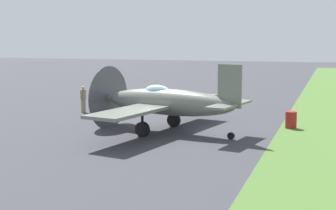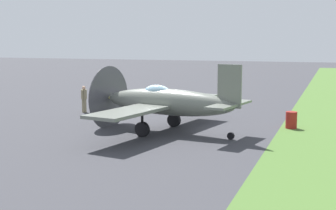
{
  "view_description": "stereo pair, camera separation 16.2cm",
  "coord_description": "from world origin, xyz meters",
  "views": [
    {
      "loc": [
        -24.35,
        -8.18,
        4.74
      ],
      "look_at": [
        -1.27,
        -0.3,
        1.42
      ],
      "focal_mm": 51.96,
      "sensor_mm": 36.0,
      "label": 1
    },
    {
      "loc": [
        -24.3,
        -8.33,
        4.74
      ],
      "look_at": [
        -1.27,
        -0.3,
        1.42
      ],
      "focal_mm": 51.96,
      "sensor_mm": 36.0,
      "label": 2
    }
  ],
  "objects": [
    {
      "name": "supply_crate",
      "position": [
        8.52,
        0.56,
        0.32
      ],
      "size": [
        1.23,
        1.23,
        0.64
      ],
      "primitive_type": "cube",
      "rotation": [
        0.0,
        0.0,
        0.53
      ],
      "color": "olive",
      "rests_on": "ground"
    },
    {
      "name": "ground_crew_chief",
      "position": [
        3.43,
        7.12,
        0.91
      ],
      "size": [
        0.63,
        0.38,
        1.73
      ],
      "rotation": [
        0.0,
        0.0,
        0.09
      ],
      "color": "#847A5B",
      "rests_on": "ground"
    },
    {
      "name": "airplane_lead",
      "position": [
        -1.23,
        -0.13,
        1.56
      ],
      "size": [
        10.53,
        8.4,
        3.73
      ],
      "rotation": [
        0.0,
        0.0,
        -0.19
      ],
      "color": "slate",
      "rests_on": "ground"
    },
    {
      "name": "ground_plane",
      "position": [
        0.0,
        0.0,
        0.0
      ],
      "size": [
        160.0,
        160.0,
        0.0
      ],
      "primitive_type": "plane",
      "color": "#38383D"
    },
    {
      "name": "fuel_drum",
      "position": [
        1.99,
        -6.13,
        0.45
      ],
      "size": [
        0.6,
        0.6,
        0.9
      ],
      "primitive_type": "cylinder",
      "color": "maroon",
      "rests_on": "ground"
    }
  ]
}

